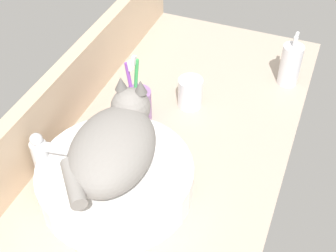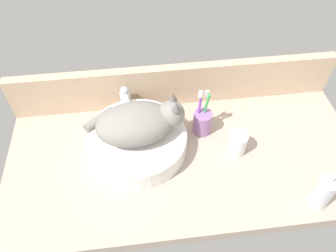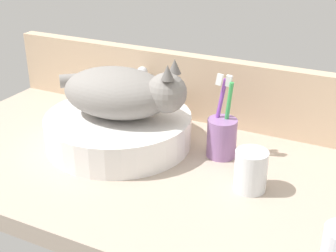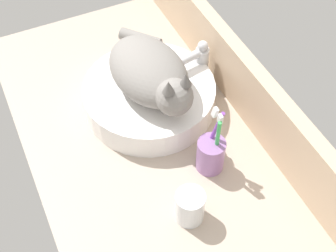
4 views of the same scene
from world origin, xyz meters
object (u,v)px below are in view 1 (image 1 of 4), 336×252
object	(u,v)px
faucet	(45,156)
toothbrush_cup	(138,104)
water_glass	(191,95)
cat	(114,144)
soap_dispenser	(290,65)
sink_basin	(116,179)

from	to	relation	value
faucet	toothbrush_cup	distance (cm)	28.05
water_glass	cat	bearing A→B (deg)	169.57
faucet	soap_dispenser	size ratio (longest dim) A/B	0.89
sink_basin	soap_dispenser	size ratio (longest dim) A/B	2.22
sink_basin	cat	bearing A→B (deg)	9.59
sink_basin	toothbrush_cup	world-z (taller)	toothbrush_cup
toothbrush_cup	soap_dispenser	bearing A→B (deg)	-48.12
soap_dispenser	water_glass	size ratio (longest dim) A/B	1.84
sink_basin	faucet	distance (cm)	16.01
sink_basin	cat	distance (cm)	9.47
sink_basin	faucet	size ratio (longest dim) A/B	2.48
soap_dispenser	water_glass	distance (cm)	29.25
sink_basin	water_glass	distance (cm)	33.76
cat	soap_dispenser	xyz separation A→B (cm)	(51.27, -27.69, -6.91)
sink_basin	water_glass	size ratio (longest dim) A/B	4.08
toothbrush_cup	sink_basin	bearing A→B (deg)	-167.66
faucet	water_glass	world-z (taller)	faucet
cat	water_glass	distance (cm)	33.80
toothbrush_cup	water_glass	xyz separation A→B (cm)	(9.87, -10.77, -1.26)
toothbrush_cup	faucet	bearing A→B (deg)	158.49
sink_basin	soap_dispenser	bearing A→B (deg)	-27.56
sink_basin	soap_dispenser	world-z (taller)	soap_dispenser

